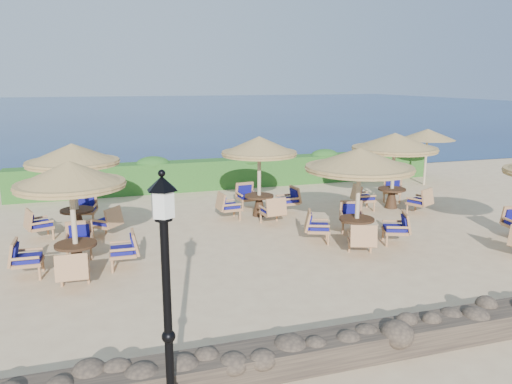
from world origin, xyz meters
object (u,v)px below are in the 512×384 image
lamp_post (167,311)px  cafe_set_0 (72,201)px  extra_parasol (428,134)px  cafe_set_1 (359,177)px  cafe_set_4 (259,165)px  cafe_set_5 (394,153)px  cafe_set_3 (74,170)px

lamp_post → cafe_set_0: (-1.37, 5.89, 0.18)m
extra_parasol → cafe_set_0: 15.25m
cafe_set_1 → extra_parasol: bearing=42.8°
cafe_set_4 → cafe_set_5: (4.77, -0.41, 0.21)m
extra_parasol → cafe_set_1: size_ratio=0.81×
extra_parasol → cafe_set_4: size_ratio=0.84×
cafe_set_5 → cafe_set_4: bearing=175.1°
lamp_post → cafe_set_5: size_ratio=1.12×
lamp_post → cafe_set_0: bearing=103.1°
extra_parasol → cafe_set_4: (-8.35, -2.67, -0.44)m
cafe_set_3 → cafe_set_4: bearing=1.4°
lamp_post → extra_parasol: lamp_post is taller
cafe_set_0 → cafe_set_5: 10.82m
cafe_set_0 → cafe_set_4: 6.58m
extra_parasol → cafe_set_0: cafe_set_0 is taller
cafe_set_3 → cafe_set_5: size_ratio=0.94×
lamp_post → cafe_set_4: bearing=65.5°
extra_parasol → cafe_set_4: bearing=-162.3°
extra_parasol → cafe_set_5: bearing=-139.3°
cafe_set_0 → cafe_set_3: 3.31m
cafe_set_4 → cafe_set_3: bearing=-178.6°
lamp_post → cafe_set_1: (5.95, 5.85, 0.31)m
cafe_set_3 → cafe_set_4: 5.69m
cafe_set_1 → cafe_set_0: bearing=179.7°
cafe_set_0 → cafe_set_1: same height
lamp_post → cafe_set_4: (4.25, 9.33, 0.18)m
cafe_set_1 → cafe_set_4: 3.88m
cafe_set_3 → cafe_set_5: bearing=-1.5°
cafe_set_0 → cafe_set_4: (5.61, 3.44, -0.00)m
cafe_set_3 → cafe_set_5: same height
extra_parasol → cafe_set_3: size_ratio=0.87×
lamp_post → cafe_set_3: bearing=98.9°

